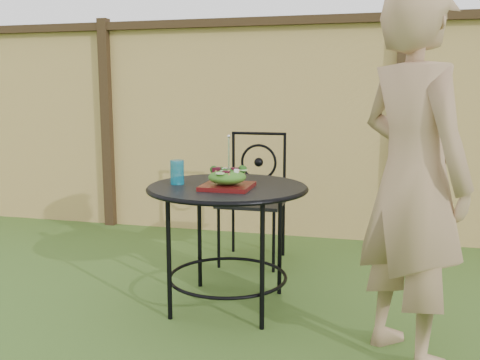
{
  "coord_description": "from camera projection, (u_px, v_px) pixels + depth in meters",
  "views": [
    {
      "loc": [
        1.12,
        -2.35,
        1.26
      ],
      "look_at": [
        0.37,
        0.59,
        0.75
      ],
      "focal_mm": 40.0,
      "sensor_mm": 36.0,
      "label": 1
    }
  ],
  "objects": [
    {
      "name": "patio_chair",
      "position": [
        254.0,
        194.0,
        3.97
      ],
      "size": [
        0.46,
        0.46,
        0.95
      ],
      "color": "black",
      "rests_on": "ground"
    },
    {
      "name": "diner",
      "position": [
        412.0,
        179.0,
        2.43
      ],
      "size": [
        0.72,
        0.75,
        1.72
      ],
      "primitive_type": "imported",
      "rotation": [
        0.0,
        0.0,
        2.27
      ],
      "color": "#A47F5D",
      "rests_on": "ground"
    },
    {
      "name": "ground",
      "position": [
        141.0,
        340.0,
        2.73
      ],
      "size": [
        60.0,
        60.0,
        0.0
      ],
      "primitive_type": "plane",
      "color": "#294A17",
      "rests_on": "ground"
    },
    {
      "name": "drinking_glass",
      "position": [
        177.0,
        172.0,
        3.08
      ],
      "size": [
        0.08,
        0.08,
        0.14
      ],
      "primitive_type": "cylinder",
      "color": "#0B6884",
      "rests_on": "patio_table"
    },
    {
      "name": "patio_table",
      "position": [
        228.0,
        209.0,
        3.08
      ],
      "size": [
        0.92,
        0.92,
        0.72
      ],
      "color": "black",
      "rests_on": "ground"
    },
    {
      "name": "fence",
      "position": [
        245.0,
        127.0,
        4.67
      ],
      "size": [
        8.0,
        0.12,
        1.9
      ],
      "color": "#F0CE76",
      "rests_on": "ground"
    },
    {
      "name": "salad",
      "position": [
        227.0,
        177.0,
        2.95
      ],
      "size": [
        0.21,
        0.21,
        0.08
      ],
      "primitive_type": "ellipsoid",
      "color": "#235614",
      "rests_on": "salad_plate"
    },
    {
      "name": "salad_plate",
      "position": [
        227.0,
        186.0,
        2.96
      ],
      "size": [
        0.27,
        0.27,
        0.02
      ],
      "primitive_type": "cube",
      "color": "#3E080B",
      "rests_on": "patio_table"
    },
    {
      "name": "fork",
      "position": [
        229.0,
        154.0,
        2.92
      ],
      "size": [
        0.01,
        0.01,
        0.18
      ],
      "primitive_type": "cylinder",
      "color": "silver",
      "rests_on": "salad"
    }
  ]
}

